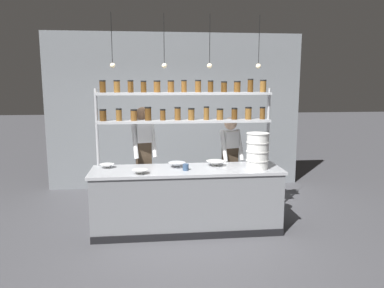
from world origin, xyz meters
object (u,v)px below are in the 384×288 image
at_px(prep_bowl_near_right, 140,172).
at_px(spice_shelf_unit, 185,109).
at_px(chef_center, 230,159).
at_px(prep_bowl_center_back, 107,166).
at_px(container_stack, 257,151).
at_px(prep_bowl_near_left, 177,165).
at_px(serving_cup_front, 186,167).
at_px(chef_left, 144,154).
at_px(prep_bowl_center_front, 215,163).

bearing_deg(prep_bowl_near_right, spice_shelf_unit, 40.19).
height_order(chef_center, prep_bowl_center_back, chef_center).
bearing_deg(container_stack, prep_bowl_near_left, 169.54).
height_order(container_stack, serving_cup_front, container_stack).
xyz_separation_m(spice_shelf_unit, prep_bowl_near_left, (-0.14, -0.22, -0.80)).
bearing_deg(prep_bowl_near_right, chef_left, 87.40).
xyz_separation_m(spice_shelf_unit, prep_bowl_near_right, (-0.66, -0.56, -0.81)).
bearing_deg(chef_center, spice_shelf_unit, -172.13).
height_order(spice_shelf_unit, serving_cup_front, spice_shelf_unit).
bearing_deg(prep_bowl_center_front, chef_center, 57.40).
height_order(spice_shelf_unit, prep_bowl_near_left, spice_shelf_unit).
distance_m(container_stack, prep_bowl_near_right, 1.69).
distance_m(chef_center, container_stack, 0.83).
xyz_separation_m(chef_center, container_stack, (0.23, -0.75, 0.27)).
bearing_deg(chef_left, spice_shelf_unit, -36.68).
relative_size(container_stack, prep_bowl_center_back, 2.43).
distance_m(prep_bowl_near_left, prep_bowl_near_right, 0.63).
bearing_deg(prep_bowl_near_right, prep_bowl_center_back, 140.38).
height_order(spice_shelf_unit, chef_left, spice_shelf_unit).
height_order(prep_bowl_near_left, prep_bowl_near_right, prep_bowl_near_left).
height_order(container_stack, prep_bowl_center_back, container_stack).
xyz_separation_m(chef_left, chef_center, (1.40, 0.07, -0.13)).
distance_m(spice_shelf_unit, prep_bowl_center_front, 0.93).
bearing_deg(spice_shelf_unit, prep_bowl_near_left, -122.51).
relative_size(spice_shelf_unit, container_stack, 5.07).
relative_size(spice_shelf_unit, serving_cup_front, 28.50).
bearing_deg(container_stack, spice_shelf_unit, 156.92).
bearing_deg(container_stack, prep_bowl_center_front, 157.65).
relative_size(prep_bowl_center_front, prep_bowl_center_back, 1.31).
relative_size(chef_center, prep_bowl_center_back, 7.49).
bearing_deg(prep_bowl_near_left, serving_cup_front, -62.32).
xyz_separation_m(chef_center, prep_bowl_center_back, (-1.92, -0.49, 0.04)).
bearing_deg(prep_bowl_center_back, chef_left, 38.31).
height_order(chef_left, prep_bowl_center_front, chef_left).
xyz_separation_m(chef_left, container_stack, (1.63, -0.68, 0.15)).
bearing_deg(prep_bowl_near_left, chef_left, 136.11).
xyz_separation_m(container_stack, prep_bowl_center_back, (-2.15, 0.27, -0.23)).
distance_m(prep_bowl_center_back, prep_bowl_near_right, 0.63).
relative_size(chef_left, prep_bowl_near_right, 8.08).
relative_size(prep_bowl_center_back, prep_bowl_near_right, 0.97).
bearing_deg(prep_bowl_near_right, container_stack, 4.59).
relative_size(container_stack, prep_bowl_center_front, 1.86).
bearing_deg(prep_bowl_near_right, prep_bowl_near_left, 33.22).
xyz_separation_m(prep_bowl_near_right, serving_cup_front, (0.64, 0.14, 0.02)).
height_order(chef_left, container_stack, chef_left).
height_order(spice_shelf_unit, chef_center, spice_shelf_unit).
bearing_deg(prep_bowl_center_back, prep_bowl_near_left, -3.26).
xyz_separation_m(chef_left, prep_bowl_near_left, (0.49, -0.47, -0.08)).
bearing_deg(chef_left, prep_bowl_near_left, -58.53).
bearing_deg(container_stack, chef_center, 107.18).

